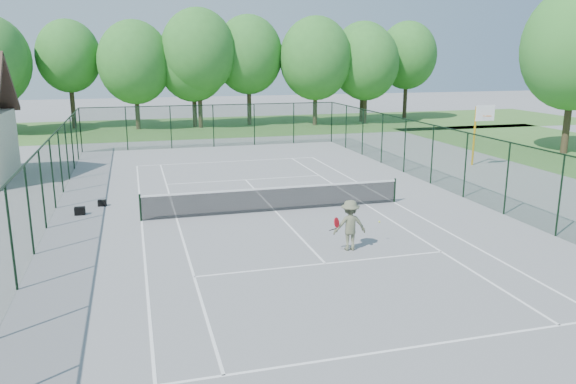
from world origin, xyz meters
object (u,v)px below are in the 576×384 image
object	(u,v)px
tennis_net	(275,198)
tennis_player	(350,225)
sports_bag_a	(80,211)
basketball_goal	(480,123)

from	to	relation	value
tennis_net	tennis_player	distance (m)	5.51
tennis_net	sports_bag_a	size ratio (longest dim) A/B	26.82
sports_bag_a	tennis_player	bearing A→B (deg)	-34.25
basketball_goal	sports_bag_a	world-z (taller)	basketball_goal
tennis_net	tennis_player	bearing A→B (deg)	-77.19
tennis_player	tennis_net	bearing A→B (deg)	102.81
sports_bag_a	tennis_player	world-z (taller)	tennis_player
tennis_player	sports_bag_a	bearing A→B (deg)	142.64
sports_bag_a	tennis_player	xyz separation A→B (m)	(9.13, -6.97, 0.70)
sports_bag_a	tennis_net	bearing A→B (deg)	-8.38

